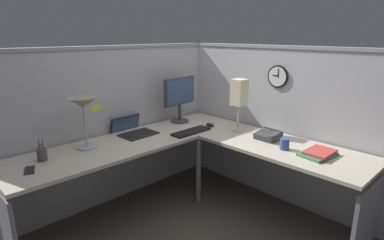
{
  "coord_description": "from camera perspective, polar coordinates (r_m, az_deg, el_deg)",
  "views": [
    {
      "loc": [
        -1.94,
        -1.91,
        1.69
      ],
      "look_at": [
        -0.01,
        0.08,
        0.93
      ],
      "focal_mm": 29.54,
      "sensor_mm": 36.0,
      "label": 1
    }
  ],
  "objects": [
    {
      "name": "book_stack",
      "position": [
        2.78,
        21.86,
        -5.6
      ],
      "size": [
        0.31,
        0.25,
        0.04
      ],
      "color": "#3F7F4C",
      "rests_on": "desk"
    },
    {
      "name": "office_phone",
      "position": [
        3.04,
        13.63,
        -2.77
      ],
      "size": [
        0.2,
        0.21,
        0.11
      ],
      "color": "#38383D",
      "rests_on": "desk"
    },
    {
      "name": "computer_mouse",
      "position": [
        3.38,
        3.27,
        -0.89
      ],
      "size": [
        0.06,
        0.1,
        0.03
      ],
      "primitive_type": "ellipsoid",
      "color": "black",
      "rests_on": "desk"
    },
    {
      "name": "desk",
      "position": [
        2.8,
        -0.19,
        -6.9
      ],
      "size": [
        2.35,
        2.15,
        0.73
      ],
      "color": "beige",
      "rests_on": "ground"
    },
    {
      "name": "cell_phone",
      "position": [
        2.6,
        -27.27,
        -8.04
      ],
      "size": [
        0.12,
        0.16,
        0.01
      ],
      "primitive_type": "cube",
      "rotation": [
        0.0,
        0.0,
        -0.37
      ],
      "color": "black",
      "rests_on": "desk"
    },
    {
      "name": "pinned_note_leftmost",
      "position": [
        3.13,
        -17.0,
        1.98
      ],
      "size": [
        0.11,
        0.0,
        0.06
      ],
      "primitive_type": "cube",
      "color": "#EAD84C"
    },
    {
      "name": "monitor",
      "position": [
        3.49,
        -2.25,
        4.32
      ],
      "size": [
        0.46,
        0.2,
        0.5
      ],
      "color": "#38383D",
      "rests_on": "desk"
    },
    {
      "name": "coffee_mug",
      "position": [
        2.82,
        16.38,
        -4.18
      ],
      "size": [
        0.08,
        0.08,
        0.1
      ],
      "primitive_type": "cylinder",
      "color": "#2D4C8C",
      "rests_on": "desk"
    },
    {
      "name": "ground_plane",
      "position": [
        3.21,
        1.16,
        -16.45
      ],
      "size": [
        6.8,
        6.8,
        0.0
      ],
      "primitive_type": "plane",
      "color": "#4C443D"
    },
    {
      "name": "desk_lamp_dome",
      "position": [
        2.8,
        -19.01,
        2.21
      ],
      "size": [
        0.24,
        0.24,
        0.44
      ],
      "color": "#B7BABF",
      "rests_on": "desk"
    },
    {
      "name": "desk_lamp_paper",
      "position": [
        3.16,
        8.48,
        4.68
      ],
      "size": [
        0.13,
        0.13,
        0.53
      ],
      "color": "#B7BABF",
      "rests_on": "desk"
    },
    {
      "name": "cubicle_wall_right",
      "position": [
        3.38,
        14.93,
        -0.57
      ],
      "size": [
        0.12,
        2.37,
        1.58
      ],
      "color": "#B2B2B7",
      "rests_on": "ground"
    },
    {
      "name": "cubicle_wall_back",
      "position": [
        3.32,
        -14.04,
        -0.79
      ],
      "size": [
        2.57,
        0.12,
        1.58
      ],
      "color": "#B2B2B7",
      "rests_on": "ground"
    },
    {
      "name": "pen_cup",
      "position": [
        2.74,
        -25.45,
        -5.6
      ],
      "size": [
        0.08,
        0.08,
        0.18
      ],
      "color": "#4C4C51",
      "rests_on": "desk"
    },
    {
      "name": "keyboard",
      "position": [
        3.16,
        -0.16,
        -2.11
      ],
      "size": [
        0.43,
        0.14,
        0.02
      ],
      "primitive_type": "cube",
      "rotation": [
        0.0,
        0.0,
        0.01
      ],
      "color": "black",
      "rests_on": "desk"
    },
    {
      "name": "wall_clock",
      "position": [
        3.23,
        15.27,
        7.59
      ],
      "size": [
        0.04,
        0.22,
        0.22
      ],
      "color": "black"
    },
    {
      "name": "laptop",
      "position": [
        3.21,
        -10.71,
        -1.88
      ],
      "size": [
        0.36,
        0.4,
        0.22
      ],
      "color": "#232326",
      "rests_on": "desk"
    }
  ]
}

